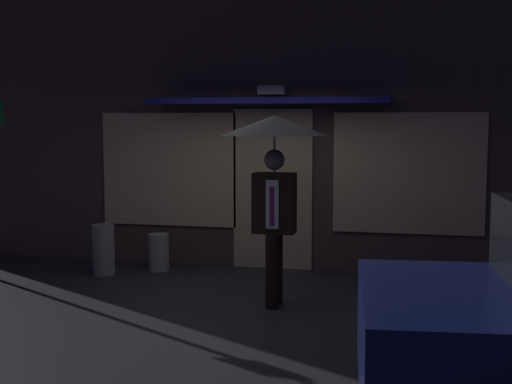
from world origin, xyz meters
TOP-DOWN VIEW (x-y plane):
  - ground_plane at (0.00, 0.00)m, footprint 18.00×18.00m
  - building_facade at (0.00, 2.34)m, footprint 10.51×1.00m
  - person_with_umbrella at (0.41, 0.22)m, footprint 1.16×1.16m
  - sidewalk_bollard at (-1.48, 1.67)m, footprint 0.28×0.28m
  - sidewalk_bollard_2 at (-2.11, 1.27)m, footprint 0.29×0.29m

SIDE VIEW (x-z plane):
  - ground_plane at x=0.00m, z-range 0.00..0.00m
  - sidewalk_bollard at x=-1.48m, z-range 0.00..0.51m
  - sidewalk_bollard_2 at x=-2.11m, z-range 0.00..0.67m
  - person_with_umbrella at x=0.41m, z-range 0.64..2.74m
  - building_facade at x=0.00m, z-range -0.01..3.79m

